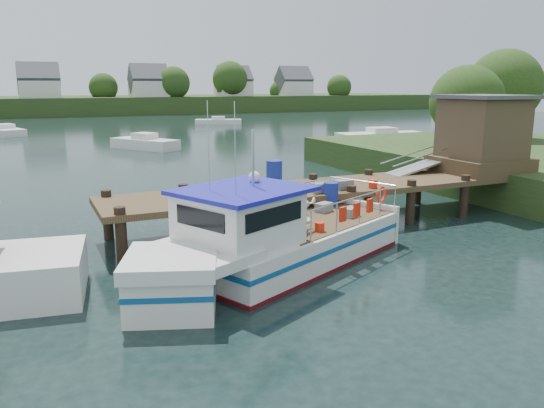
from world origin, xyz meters
name	(u,v)px	position (x,y,z in m)	size (l,w,h in m)	color
ground_plane	(280,229)	(0.00, 0.00, 0.00)	(160.00, 160.00, 0.00)	black
far_shore	(71,102)	(0.01, 82.37, 2.10)	(140.00, 42.55, 9.22)	#2C431B
dock	(432,154)	(6.51, 0.01, 2.24)	(16.60, 3.00, 4.78)	#4B3924
lobster_boat	(270,242)	(-2.08, -3.71, 0.82)	(9.01, 5.78, 4.52)	silver
moored_far	(218,121)	(14.69, 48.45, 0.36)	(6.10, 3.89, 0.98)	silver
moored_b	(145,143)	(0.66, 25.45, 0.47)	(4.67, 5.86, 1.26)	silver
moored_c	(381,136)	(20.70, 22.43, 0.46)	(8.11, 3.72, 1.23)	silver
moored_d	(5,131)	(-9.48, 43.17, 0.41)	(4.02, 6.84, 1.10)	silver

